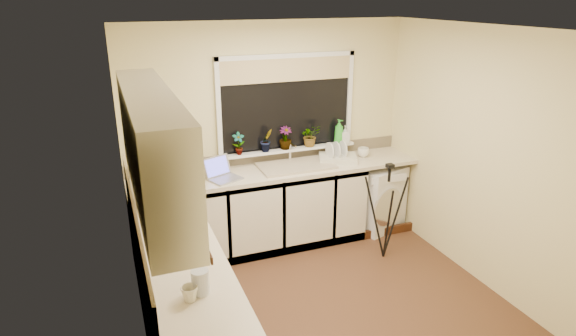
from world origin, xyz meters
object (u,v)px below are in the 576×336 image
(plant_c, at_px, (285,138))
(cup_back, at_px, (363,152))
(glass_jug, at_px, (200,282))
(plant_b, at_px, (266,140))
(washing_machine, at_px, (375,196))
(kettle, at_px, (180,204))
(steel_jar, at_px, (168,253))
(laptop, at_px, (222,173))
(soap_bottle_green, at_px, (339,131))
(cup_left, at_px, (190,294))
(dish_rack, at_px, (338,158))
(plant_d, at_px, (310,136))
(microwave, at_px, (168,189))
(tripod, at_px, (387,212))
(plant_a, at_px, (239,144))
(soap_bottle_clear, at_px, (345,134))

(plant_c, height_order, cup_back, plant_c)
(glass_jug, relative_size, plant_b, 0.65)
(washing_machine, relative_size, kettle, 4.06)
(kettle, distance_m, cup_back, 2.40)
(washing_machine, xyz_separation_m, plant_b, (-1.30, 0.22, 0.78))
(steel_jar, bearing_deg, laptop, 62.72)
(steel_jar, relative_size, soap_bottle_green, 0.37)
(plant_b, height_order, cup_left, plant_b)
(washing_machine, bearing_deg, dish_rack, 157.83)
(glass_jug, xyz_separation_m, plant_d, (1.72, 2.21, 0.19))
(washing_machine, bearing_deg, soap_bottle_green, 133.58)
(microwave, distance_m, plant_c, 1.56)
(tripod, bearing_deg, washing_machine, 61.07)
(glass_jug, xyz_separation_m, soap_bottle_green, (2.08, 2.21, 0.21))
(plant_b, distance_m, soap_bottle_green, 0.89)
(plant_a, xyz_separation_m, plant_c, (0.55, 0.01, 0.00))
(kettle, bearing_deg, soap_bottle_green, 26.08)
(plant_a, relative_size, plant_b, 0.99)
(dish_rack, xyz_separation_m, microwave, (-1.96, -0.49, 0.10))
(steel_jar, xyz_separation_m, plant_c, (1.55, 1.72, 0.23))
(plant_a, bearing_deg, laptop, -135.14)
(dish_rack, bearing_deg, laptop, -154.34)
(laptop, xyz_separation_m, microwave, (-0.59, -0.41, 0.07))
(laptop, distance_m, kettle, 0.91)
(glass_jug, bearing_deg, plant_d, 52.16)
(plant_b, bearing_deg, plant_d, 0.61)
(plant_b, bearing_deg, kettle, -138.63)
(washing_machine, relative_size, tripod, 0.74)
(cup_back, bearing_deg, soap_bottle_green, 147.69)
(microwave, height_order, plant_c, plant_c)
(washing_machine, distance_m, kettle, 2.61)
(steel_jar, distance_m, soap_bottle_clear, 2.86)
(plant_d, distance_m, cup_back, 0.67)
(glass_jug, bearing_deg, cup_left, -144.82)
(steel_jar, bearing_deg, microwave, 81.50)
(glass_jug, xyz_separation_m, steel_jar, (-0.14, 0.49, -0.03))
(washing_machine, relative_size, plant_a, 3.14)
(kettle, bearing_deg, plant_a, 50.81)
(plant_a, xyz_separation_m, soap_bottle_clear, (1.29, -0.01, -0.02))
(steel_jar, height_order, cup_left, steel_jar)
(plant_a, xyz_separation_m, soap_bottle_green, (1.21, 0.00, 0.02))
(glass_jug, bearing_deg, plant_a, 68.45)
(glass_jug, height_order, cup_back, glass_jug)
(dish_rack, bearing_deg, microwave, -143.60)
(soap_bottle_clear, relative_size, cup_left, 1.87)
(washing_machine, relative_size, plant_b, 3.10)
(plant_c, xyz_separation_m, cup_left, (-1.50, -2.27, -0.23))
(glass_jug, distance_m, soap_bottle_clear, 3.08)
(plant_d, xyz_separation_m, soap_bottle_clear, (0.44, -0.02, -0.02))
(kettle, relative_size, cup_left, 1.79)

